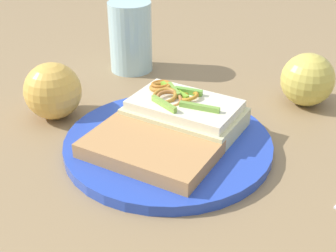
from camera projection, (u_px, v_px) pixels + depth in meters
name	position (u px, v px, depth m)	size (l,w,h in m)	color
ground_plane	(168.00, 148.00, 0.61)	(2.00, 2.00, 0.00)	#8D714D
plate	(168.00, 144.00, 0.61)	(0.27, 0.27, 0.01)	blue
sandwich	(183.00, 112.00, 0.63)	(0.16, 0.10, 0.05)	beige
bread_slice_side	(150.00, 149.00, 0.57)	(0.16, 0.10, 0.02)	#B7834E
apple_0	(307.00, 80.00, 0.71)	(0.08, 0.08, 0.08)	#CFBC4E
apple_2	(53.00, 91.00, 0.67)	(0.08, 0.08, 0.08)	gold
drinking_glass	(131.00, 37.00, 0.81)	(0.08, 0.08, 0.12)	silver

